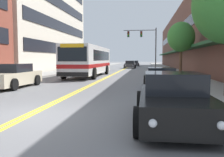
{
  "coord_description": "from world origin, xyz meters",
  "views": [
    {
      "loc": [
        3.5,
        -7.0,
        1.7
      ],
      "look_at": [
        0.43,
        16.33,
        -0.14
      ],
      "focal_mm": 40.0,
      "sensor_mm": 36.0,
      "label": 1
    }
  ],
  "objects_px": {
    "car_champagne_parked_left_mid": "(12,76)",
    "fire_hydrant": "(189,80)",
    "car_slate_blue_parked_right_mid": "(161,79)",
    "traffic_signal_mast": "(145,40)",
    "car_dark_grey_moving_second": "(130,65)",
    "car_black_parked_right_foreground": "(173,100)",
    "city_bus": "(89,60)",
    "street_tree_right_mid": "(181,37)",
    "car_charcoal_moving_lead": "(135,64)"
  },
  "relations": [
    {
      "from": "car_champagne_parked_left_mid",
      "to": "car_slate_blue_parked_right_mid",
      "type": "distance_m",
      "value": 8.87
    },
    {
      "from": "city_bus",
      "to": "traffic_signal_mast",
      "type": "relative_size",
      "value": 1.75
    },
    {
      "from": "car_slate_blue_parked_right_mid",
      "to": "fire_hydrant",
      "type": "xyz_separation_m",
      "value": [
        1.51,
        -0.34,
        -0.02
      ]
    },
    {
      "from": "car_slate_blue_parked_right_mid",
      "to": "traffic_signal_mast",
      "type": "xyz_separation_m",
      "value": [
        -0.95,
        25.57,
        4.09
      ]
    },
    {
      "from": "car_charcoal_moving_lead",
      "to": "street_tree_right_mid",
      "type": "xyz_separation_m",
      "value": [
        5.73,
        -35.05,
        3.17
      ]
    },
    {
      "from": "car_champagne_parked_left_mid",
      "to": "traffic_signal_mast",
      "type": "height_order",
      "value": "traffic_signal_mast"
    },
    {
      "from": "city_bus",
      "to": "car_slate_blue_parked_right_mid",
      "type": "relative_size",
      "value": 2.35
    },
    {
      "from": "car_black_parked_right_foreground",
      "to": "fire_hydrant",
      "type": "bearing_deg",
      "value": 77.22
    },
    {
      "from": "street_tree_right_mid",
      "to": "fire_hydrant",
      "type": "xyz_separation_m",
      "value": [
        -0.96,
        -10.5,
        -3.24
      ]
    },
    {
      "from": "city_bus",
      "to": "fire_hydrant",
      "type": "relative_size",
      "value": 14.89
    },
    {
      "from": "car_black_parked_right_foreground",
      "to": "car_dark_grey_moving_second",
      "type": "distance_m",
      "value": 40.38
    },
    {
      "from": "car_black_parked_right_foreground",
      "to": "traffic_signal_mast",
      "type": "height_order",
      "value": "traffic_signal_mast"
    },
    {
      "from": "car_dark_grey_moving_second",
      "to": "traffic_signal_mast",
      "type": "height_order",
      "value": "traffic_signal_mast"
    },
    {
      "from": "city_bus",
      "to": "car_champagne_parked_left_mid",
      "type": "relative_size",
      "value": 2.41
    },
    {
      "from": "car_charcoal_moving_lead",
      "to": "street_tree_right_mid",
      "type": "bearing_deg",
      "value": -80.72
    },
    {
      "from": "car_black_parked_right_foreground",
      "to": "car_slate_blue_parked_right_mid",
      "type": "height_order",
      "value": "car_black_parked_right_foreground"
    },
    {
      "from": "traffic_signal_mast",
      "to": "car_dark_grey_moving_second",
      "type": "bearing_deg",
      "value": 111.74
    },
    {
      "from": "car_charcoal_moving_lead",
      "to": "fire_hydrant",
      "type": "xyz_separation_m",
      "value": [
        4.77,
        -45.55,
        -0.07
      ]
    },
    {
      "from": "car_dark_grey_moving_second",
      "to": "traffic_signal_mast",
      "type": "bearing_deg",
      "value": -68.26
    },
    {
      "from": "car_champagne_parked_left_mid",
      "to": "car_slate_blue_parked_right_mid",
      "type": "relative_size",
      "value": 0.98
    },
    {
      "from": "car_black_parked_right_foreground",
      "to": "fire_hydrant",
      "type": "height_order",
      "value": "car_black_parked_right_foreground"
    },
    {
      "from": "car_black_parked_right_foreground",
      "to": "street_tree_right_mid",
      "type": "bearing_deg",
      "value": 81.59
    },
    {
      "from": "car_dark_grey_moving_second",
      "to": "car_slate_blue_parked_right_mid",
      "type": "bearing_deg",
      "value": -83.53
    },
    {
      "from": "street_tree_right_mid",
      "to": "fire_hydrant",
      "type": "bearing_deg",
      "value": -95.23
    },
    {
      "from": "car_dark_grey_moving_second",
      "to": "fire_hydrant",
      "type": "distance_m",
      "value": 33.16
    },
    {
      "from": "car_dark_grey_moving_second",
      "to": "street_tree_right_mid",
      "type": "bearing_deg",
      "value": -74.54
    },
    {
      "from": "city_bus",
      "to": "car_slate_blue_parked_right_mid",
      "type": "xyz_separation_m",
      "value": [
        6.46,
        -9.97,
        -1.08
      ]
    },
    {
      "from": "car_champagne_parked_left_mid",
      "to": "car_slate_blue_parked_right_mid",
      "type": "xyz_separation_m",
      "value": [
        8.85,
        0.46,
        -0.09
      ]
    },
    {
      "from": "car_black_parked_right_foreground",
      "to": "street_tree_right_mid",
      "type": "height_order",
      "value": "street_tree_right_mid"
    },
    {
      "from": "city_bus",
      "to": "car_slate_blue_parked_right_mid",
      "type": "distance_m",
      "value": 11.93
    },
    {
      "from": "car_slate_blue_parked_right_mid",
      "to": "car_dark_grey_moving_second",
      "type": "xyz_separation_m",
      "value": [
        -3.68,
        32.41,
        0.07
      ]
    },
    {
      "from": "car_champagne_parked_left_mid",
      "to": "fire_hydrant",
      "type": "xyz_separation_m",
      "value": [
        10.37,
        0.12,
        -0.11
      ]
    },
    {
      "from": "car_slate_blue_parked_right_mid",
      "to": "car_dark_grey_moving_second",
      "type": "relative_size",
      "value": 1.11
    },
    {
      "from": "city_bus",
      "to": "street_tree_right_mid",
      "type": "xyz_separation_m",
      "value": [
        8.93,
        0.18,
        2.14
      ]
    },
    {
      "from": "car_charcoal_moving_lead",
      "to": "car_dark_grey_moving_second",
      "type": "height_order",
      "value": "car_dark_grey_moving_second"
    },
    {
      "from": "car_champagne_parked_left_mid",
      "to": "car_charcoal_moving_lead",
      "type": "distance_m",
      "value": 46.01
    },
    {
      "from": "car_black_parked_right_foreground",
      "to": "car_dark_grey_moving_second",
      "type": "relative_size",
      "value": 0.97
    },
    {
      "from": "car_black_parked_right_foreground",
      "to": "car_slate_blue_parked_right_mid",
      "type": "distance_m",
      "value": 7.82
    },
    {
      "from": "car_dark_grey_moving_second",
      "to": "fire_hydrant",
      "type": "height_order",
      "value": "car_dark_grey_moving_second"
    },
    {
      "from": "city_bus",
      "to": "car_black_parked_right_foreground",
      "type": "xyz_separation_m",
      "value": [
        6.27,
        -17.79,
        -1.03
      ]
    },
    {
      "from": "car_black_parked_right_foreground",
      "to": "car_slate_blue_parked_right_mid",
      "type": "bearing_deg",
      "value": 88.66
    },
    {
      "from": "car_champagne_parked_left_mid",
      "to": "street_tree_right_mid",
      "type": "bearing_deg",
      "value": 43.13
    },
    {
      "from": "street_tree_right_mid",
      "to": "car_slate_blue_parked_right_mid",
      "type": "bearing_deg",
      "value": -103.7
    },
    {
      "from": "car_slate_blue_parked_right_mid",
      "to": "city_bus",
      "type": "bearing_deg",
      "value": 122.92
    },
    {
      "from": "city_bus",
      "to": "car_black_parked_right_foreground",
      "type": "bearing_deg",
      "value": -70.57
    },
    {
      "from": "car_dark_grey_moving_second",
      "to": "car_champagne_parked_left_mid",
      "type": "bearing_deg",
      "value": -98.95
    },
    {
      "from": "car_charcoal_moving_lead",
      "to": "car_champagne_parked_left_mid",
      "type": "bearing_deg",
      "value": -97.0
    },
    {
      "from": "car_charcoal_moving_lead",
      "to": "street_tree_right_mid",
      "type": "height_order",
      "value": "street_tree_right_mid"
    },
    {
      "from": "city_bus",
      "to": "traffic_signal_mast",
      "type": "distance_m",
      "value": 16.81
    },
    {
      "from": "city_bus",
      "to": "fire_hydrant",
      "type": "distance_m",
      "value": 13.08
    }
  ]
}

